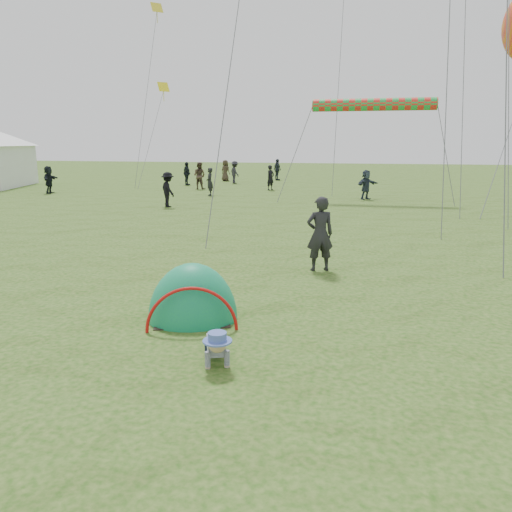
# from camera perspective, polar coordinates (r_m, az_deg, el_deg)

# --- Properties ---
(ground) EXTENTS (140.00, 140.00, 0.00)m
(ground) POSITION_cam_1_polar(r_m,az_deg,el_deg) (7.92, -4.75, -9.76)
(ground) COLOR #18480C
(crawling_toddler) EXTENTS (0.74, 0.86, 0.56)m
(crawling_toddler) POSITION_cam_1_polar(r_m,az_deg,el_deg) (7.09, -4.55, -10.11)
(crawling_toddler) COLOR black
(crawling_toddler) RESTS_ON ground
(popup_tent) EXTENTS (1.88, 1.70, 2.02)m
(popup_tent) POSITION_cam_1_polar(r_m,az_deg,el_deg) (8.93, -7.19, -7.17)
(popup_tent) COLOR #157B65
(popup_tent) RESTS_ON ground
(standing_adult) EXTENTS (0.77, 0.64, 1.80)m
(standing_adult) POSITION_cam_1_polar(r_m,az_deg,el_deg) (12.05, 7.32, 2.51)
(standing_adult) COLOR black
(standing_adult) RESTS_ON ground
(crowd_person_0) EXTENTS (0.64, 0.70, 1.61)m
(crowd_person_0) POSITION_cam_1_polar(r_m,az_deg,el_deg) (32.91, 1.67, 8.94)
(crowd_person_0) COLOR black
(crowd_person_0) RESTS_ON ground
(crowd_person_1) EXTENTS (0.97, 0.81, 1.78)m
(crowd_person_1) POSITION_cam_1_polar(r_m,az_deg,el_deg) (33.79, -6.49, 9.11)
(crowd_person_1) COLOR #47372C
(crowd_person_1) RESTS_ON ground
(crowd_person_2) EXTENTS (0.99, 0.97, 1.67)m
(crowd_person_2) POSITION_cam_1_polar(r_m,az_deg,el_deg) (37.03, -7.90, 9.30)
(crowd_person_2) COLOR black
(crowd_person_2) RESTS_ON ground
(crowd_person_3) EXTENTS (1.20, 1.21, 1.67)m
(crowd_person_3) POSITION_cam_1_polar(r_m,az_deg,el_deg) (24.50, -10.02, 7.49)
(crowd_person_3) COLOR black
(crowd_person_3) RESTS_ON ground
(crowd_person_4) EXTENTS (0.97, 0.82, 1.68)m
(crowd_person_4) POSITION_cam_1_polar(r_m,az_deg,el_deg) (40.85, -3.52, 9.72)
(crowd_person_4) COLOR #382D21
(crowd_person_4) RESTS_ON ground
(crowd_person_5) EXTENTS (0.75, 1.60, 1.66)m
(crowd_person_5) POSITION_cam_1_polar(r_m,az_deg,el_deg) (33.28, -22.58, 8.06)
(crowd_person_5) COLOR black
(crowd_person_5) RESTS_ON ground
(crowd_person_6) EXTENTS (0.56, 0.68, 1.61)m
(crowd_person_6) POSITION_cam_1_polar(r_m,az_deg,el_deg) (29.53, -5.31, 8.45)
(crowd_person_6) COLOR black
(crowd_person_6) RESTS_ON ground
(crowd_person_8) EXTENTS (0.98, 1.05, 1.73)m
(crowd_person_8) POSITION_cam_1_polar(r_m,az_deg,el_deg) (41.67, 2.45, 9.83)
(crowd_person_8) COLOR #212832
(crowd_person_8) RESTS_ON ground
(crowd_person_9) EXTENTS (1.17, 1.24, 1.68)m
(crowd_person_9) POSITION_cam_1_polar(r_m,az_deg,el_deg) (38.44, -2.44, 9.55)
(crowd_person_9) COLOR #27252D
(crowd_person_9) RESTS_ON ground
(crowd_person_11) EXTENTS (1.33, 1.43, 1.60)m
(crowd_person_11) POSITION_cam_1_polar(r_m,az_deg,el_deg) (28.10, 12.46, 7.97)
(crowd_person_11) COLOR #2F3A4A
(crowd_person_11) RESTS_ON ground
(rainbow_tube_kite) EXTENTS (6.26, 0.64, 0.64)m
(rainbow_tube_kite) POSITION_cam_1_polar(r_m,az_deg,el_deg) (27.51, 13.27, 16.49)
(rainbow_tube_kite) COLOR red
(diamond_kite_2) EXTENTS (0.86, 0.86, 0.70)m
(diamond_kite_2) POSITION_cam_1_polar(r_m,az_deg,el_deg) (38.98, -10.54, 18.47)
(diamond_kite_2) COLOR yellow
(diamond_kite_8) EXTENTS (0.89, 0.89, 0.72)m
(diamond_kite_8) POSITION_cam_1_polar(r_m,az_deg,el_deg) (40.82, -11.27, 26.09)
(diamond_kite_8) COLOR yellow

